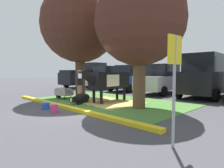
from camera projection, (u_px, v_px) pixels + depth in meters
name	position (u px, v px, depth m)	size (l,w,h in m)	color
ground_plane	(81.00, 109.00, 7.63)	(80.00, 80.00, 0.00)	#424247
grass_island	(109.00, 101.00, 9.54)	(7.78, 4.71, 0.02)	#477A33
curb_yellow	(65.00, 107.00, 7.76)	(8.98, 0.24, 0.12)	yellow
hay_bedding	(108.00, 102.00, 9.24)	(3.20, 2.40, 0.04)	tan
shade_tree_left	(80.00, 25.00, 10.64)	(4.33, 4.33, 6.37)	#4C3823
shade_tree_right	(140.00, 21.00, 7.53)	(3.65, 3.65, 5.39)	brown
cow_holstein	(108.00, 80.00, 9.27)	(0.85, 3.14, 1.53)	black
calf_lying	(81.00, 98.00, 8.99)	(0.74, 1.33, 0.48)	black
person_handler	(80.00, 84.00, 9.92)	(0.34, 0.46, 1.61)	#9E7F5B
person_visitor_near	(136.00, 84.00, 10.27)	(0.48, 0.34, 1.60)	maroon
wheelbarrow	(64.00, 92.00, 10.39)	(1.62, 0.71, 0.63)	gray
parking_sign	(174.00, 69.00, 3.67)	(0.08, 0.44, 2.22)	#99999E
bucket_blue	(46.00, 106.00, 7.57)	(0.30, 0.30, 0.27)	blue
bucket_pink	(54.00, 108.00, 6.95)	(0.27, 0.27, 0.31)	#EA3893
pickup_truck_black	(88.00, 76.00, 18.81)	(2.35, 5.46, 2.42)	black
sedan_silver	(108.00, 78.00, 17.15)	(2.13, 4.45, 2.02)	silver
sedan_blue	(131.00, 78.00, 15.05)	(2.13, 4.45, 2.02)	navy
hatchback_white	(162.00, 79.00, 13.01)	(2.13, 4.45, 2.02)	silver
suv_dark_grey	(206.00, 76.00, 11.12)	(2.23, 4.66, 2.52)	black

